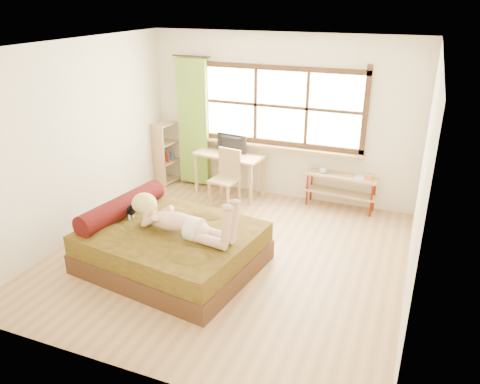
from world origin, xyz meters
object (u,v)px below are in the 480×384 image
at_px(kitten, 126,208).
at_px(desk, 229,159).
at_px(woman, 179,210).
at_px(bed, 169,245).
at_px(pipe_shelf, 342,184).
at_px(chair, 227,174).
at_px(bookshelf, 167,152).

xyz_separation_m(kitten, desk, (0.48, 2.33, -0.01)).
bearing_deg(woman, kitten, 178.76).
distance_m(bed, desk, 2.46).
bearing_deg(kitten, pipe_shelf, 54.25).
distance_m(kitten, chair, 2.06).
xyz_separation_m(woman, bookshelf, (-1.66, 2.59, -0.25)).
bearing_deg(desk, bookshelf, -176.54).
bearing_deg(bed, woman, -7.46).
bearing_deg(bookshelf, kitten, -61.78).
bearing_deg(bed, desk, 102.95).
height_order(woman, bookshelf, bookshelf).
distance_m(woman, desk, 2.52).
bearing_deg(pipe_shelf, chair, -160.97).
height_order(bed, chair, chair).
xyz_separation_m(bed, chair, (-0.07, 2.06, 0.23)).
height_order(bed, pipe_shelf, bed).
relative_size(kitten, desk, 0.25).
bearing_deg(desk, chair, -64.77).
bearing_deg(bookshelf, bed, -49.78).
bearing_deg(bed, chair, 100.63).
bearing_deg(bed, kitten, -179.31).
bearing_deg(chair, pipe_shelf, 23.38).
relative_size(woman, bookshelf, 1.28).
relative_size(bed, chair, 2.50).
xyz_separation_m(woman, kitten, (-0.87, 0.15, -0.19)).
xyz_separation_m(bed, kitten, (-0.67, 0.09, 0.36)).
bearing_deg(pipe_shelf, desk, -172.53).
distance_m(kitten, bookshelf, 2.56).
bearing_deg(chair, kitten, -98.59).
bearing_deg(kitten, desk, 86.86).
distance_m(desk, chair, 0.40).
xyz_separation_m(woman, chair, (-0.28, 2.11, -0.32)).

